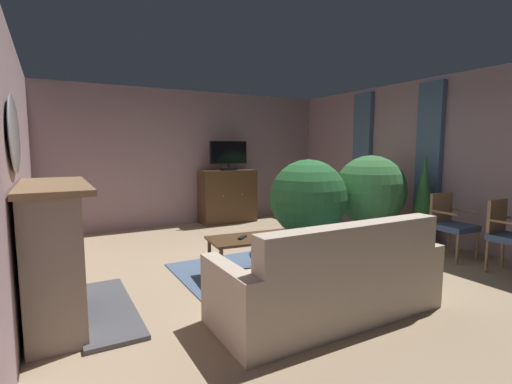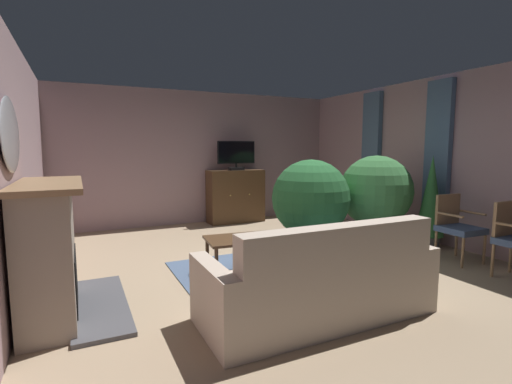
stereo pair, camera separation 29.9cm
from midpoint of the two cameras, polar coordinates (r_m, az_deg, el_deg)
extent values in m
cube|color=tan|center=(5.07, 5.50, -11.42)|extent=(6.41, 7.20, 0.04)
cube|color=gray|center=(7.88, -7.13, 5.21)|extent=(6.41, 0.10, 2.70)
cube|color=gray|center=(4.14, -31.89, 2.86)|extent=(0.10, 7.20, 2.70)
cube|color=#A6858B|center=(6.84, 27.42, 4.27)|extent=(0.10, 7.20, 2.70)
cube|color=slate|center=(6.72, 27.19, 5.41)|extent=(0.10, 0.44, 2.27)
cube|color=slate|center=(7.72, 18.28, 5.89)|extent=(0.10, 0.44, 2.27)
cube|color=slate|center=(4.92, 6.85, -11.67)|extent=(2.76, 1.93, 0.01)
cube|color=#4C4C51|center=(4.08, -20.76, -15.88)|extent=(0.50, 1.53, 0.04)
cube|color=gray|center=(3.89, -27.30, -8.28)|extent=(0.43, 1.33, 1.20)
cube|color=black|center=(3.96, -24.48, -12.08)|extent=(0.10, 0.74, 0.52)
cube|color=#93704C|center=(3.78, -27.21, 0.97)|extent=(0.55, 1.49, 0.05)
ellipsoid|color=#B2B7BF|center=(3.78, -31.54, 7.45)|extent=(0.06, 1.00, 0.65)
cube|color=#352315|center=(7.91, -2.04, -4.37)|extent=(1.11, 0.39, 0.06)
cube|color=#4C331E|center=(7.83, -2.05, -0.64)|extent=(1.17, 0.45, 1.10)
sphere|color=tan|center=(7.52, -2.80, -0.53)|extent=(0.03, 0.03, 0.03)
sphere|color=tan|center=(7.69, 0.09, -0.36)|extent=(0.03, 0.03, 0.03)
cube|color=black|center=(7.73, -1.92, 3.57)|extent=(0.29, 0.20, 0.06)
cylinder|color=black|center=(7.73, -1.92, 4.09)|extent=(0.04, 0.04, 0.08)
cube|color=black|center=(7.72, -1.93, 6.08)|extent=(0.81, 0.05, 0.46)
cube|color=black|center=(7.69, -1.84, 6.08)|extent=(0.77, 0.01, 0.42)
cube|color=#4C331E|center=(4.62, 1.29, -7.05)|extent=(1.18, 0.68, 0.03)
cylinder|color=#4C331E|center=(5.09, 5.75, -8.52)|extent=(0.04, 0.04, 0.44)
cylinder|color=#4C331E|center=(4.75, -5.64, -9.64)|extent=(0.04, 0.04, 0.44)
cylinder|color=#4C331E|center=(4.68, 8.31, -9.92)|extent=(0.04, 0.04, 0.44)
cylinder|color=#4C331E|center=(4.31, -4.04, -11.34)|extent=(0.04, 0.04, 0.44)
cube|color=black|center=(4.55, -0.68, -6.94)|extent=(0.16, 0.15, 0.02)
cube|color=#C6B29E|center=(3.66, 11.64, -15.13)|extent=(1.87, 0.88, 0.40)
cube|color=#C6B29E|center=(3.27, 15.47, -9.40)|extent=(1.87, 0.20, 0.52)
cube|color=#C6B29E|center=(3.15, -3.73, -16.55)|extent=(0.15, 0.88, 0.62)
cube|color=#C6B29E|center=(4.28, 22.68, -10.70)|extent=(0.15, 0.88, 0.62)
cube|color=#A84C51|center=(3.23, 7.28, -12.01)|extent=(0.36, 0.13, 0.36)
cube|color=#93704C|center=(5.56, 34.98, -3.56)|extent=(0.39, 0.05, 0.46)
cylinder|color=#93704C|center=(5.49, 33.79, -8.68)|extent=(0.04, 0.04, 0.41)
cylinder|color=#93704C|center=(5.81, 35.62, -8.00)|extent=(0.04, 0.04, 0.41)
cylinder|color=#93704C|center=(5.30, 35.87, -4.19)|extent=(0.04, 0.35, 0.03)
cube|color=#42567A|center=(5.89, 30.09, -5.01)|extent=(0.49, 0.50, 0.08)
cube|color=#93704C|center=(5.98, 28.53, -2.50)|extent=(0.43, 0.06, 0.46)
cylinder|color=#93704C|center=(5.66, 30.40, -8.03)|extent=(0.04, 0.04, 0.41)
cylinder|color=#93704C|center=(5.98, 32.77, -7.40)|extent=(0.04, 0.04, 0.41)
cylinder|color=#93704C|center=(5.91, 27.09, -7.23)|extent=(0.04, 0.04, 0.41)
cylinder|color=#93704C|center=(6.22, 29.54, -6.69)|extent=(0.04, 0.04, 0.41)
cylinder|color=#93704C|center=(6.02, 31.45, -2.72)|extent=(0.05, 0.39, 0.03)
cylinder|color=#93704C|center=(5.68, 28.91, -3.08)|extent=(0.05, 0.39, 0.03)
cylinder|color=#99664C|center=(5.81, 9.72, -7.46)|extent=(0.25, 0.25, 0.28)
sphere|color=#235B2D|center=(5.68, 9.85, -0.97)|extent=(1.17, 1.17, 1.17)
cylinder|color=#99664C|center=(6.42, 18.91, -6.01)|extent=(0.30, 0.30, 0.36)
sphere|color=#3D7F42|center=(6.31, 19.15, 0.10)|extent=(1.15, 1.15, 1.15)
cylinder|color=slate|center=(6.50, 26.08, -6.86)|extent=(0.30, 0.30, 0.21)
cone|color=#2D6B33|center=(6.38, 26.42, -0.52)|extent=(0.42, 0.42, 1.24)
camera|label=1|loc=(0.15, -88.32, 0.20)|focal=26.17mm
camera|label=2|loc=(0.15, 91.68, -0.20)|focal=26.17mm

